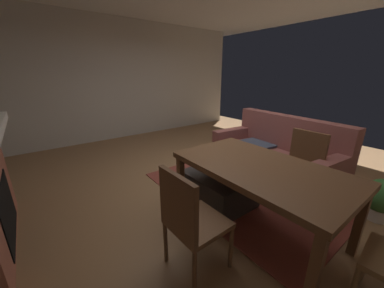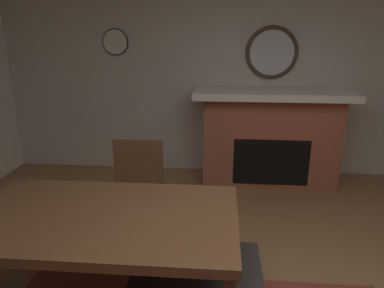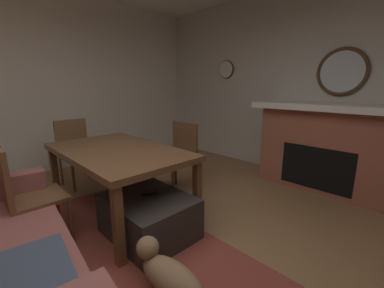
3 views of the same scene
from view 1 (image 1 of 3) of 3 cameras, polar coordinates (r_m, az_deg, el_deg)
floor at (r=3.50m, az=5.17°, el=-9.30°), size 7.92×7.92×0.00m
wall_left at (r=5.96m, az=-17.05°, el=15.76°), size 0.12×6.65×2.88m
area_rug at (r=3.34m, az=14.31°, el=-11.10°), size 2.60×2.00×0.01m
couch at (r=3.72m, az=20.95°, el=-3.18°), size 2.03×1.11×0.97m
ottoman_coffee_table at (r=2.86m, az=7.04°, el=-11.54°), size 0.82×0.65×0.39m
tv_remote at (r=2.69m, az=7.30°, el=-8.50°), size 0.11×0.17×0.02m
dining_table at (r=2.29m, az=17.42°, el=-7.04°), size 1.69×0.98×0.74m
dining_chair_south at (r=1.80m, az=-0.75°, el=-18.89°), size 0.45×0.45×0.93m
dining_chair_north at (r=3.06m, az=26.99°, el=-4.68°), size 0.44×0.44×0.93m
potted_plant at (r=3.30m, az=41.45°, el=-10.79°), size 0.36×0.36×0.49m
small_dog at (r=3.50m, az=3.06°, el=-6.01°), size 0.58×0.26×0.31m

